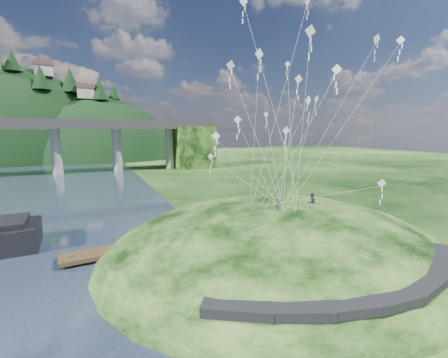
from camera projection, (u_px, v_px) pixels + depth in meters
name	position (u px, v px, depth m)	size (l,w,h in m)	color
ground	(210.00, 275.00, 25.18)	(320.00, 320.00, 0.00)	black
grass_hill	(276.00, 264.00, 30.48)	(36.00, 32.00, 13.00)	black
footpath	(375.00, 288.00, 19.13)	(22.29, 5.84, 0.83)	black
bridge	(10.00, 139.00, 75.74)	(160.00, 11.00, 15.00)	#2D2B2B
wooden_dock	(147.00, 245.00, 30.42)	(16.02, 3.66, 1.13)	#362616
kite_flyers	(303.00, 195.00, 28.82)	(5.36, 1.48, 1.98)	#272B34
kite_swarm	(286.00, 89.00, 28.78)	(15.70, 16.82, 19.14)	silver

